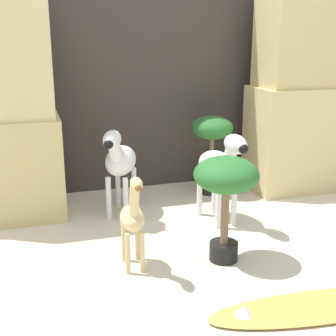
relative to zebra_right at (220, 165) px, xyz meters
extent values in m
plane|color=beige|center=(-0.24, -0.82, -0.39)|extent=(14.00, 14.00, 0.00)
cube|color=#38332D|center=(-0.24, 0.92, 0.71)|extent=(6.40, 0.08, 2.20)
cube|color=#D1B775|center=(-1.34, 0.50, -0.05)|extent=(0.75, 0.46, 0.68)
cube|color=#DBC184|center=(0.87, 0.50, 0.02)|extent=(0.75, 0.46, 0.82)
cube|color=#D1B775|center=(0.87, 0.50, 0.77)|extent=(0.67, 0.41, 0.69)
cylinder|color=white|center=(0.07, -0.08, -0.25)|extent=(0.04, 0.04, 0.29)
cylinder|color=white|center=(-0.05, -0.09, -0.25)|extent=(0.04, 0.04, 0.29)
cylinder|color=white|center=(0.03, 0.17, -0.25)|extent=(0.04, 0.04, 0.29)
cylinder|color=white|center=(-0.08, 0.15, -0.25)|extent=(0.04, 0.04, 0.29)
ellipsoid|color=white|center=(-0.01, 0.04, -0.02)|extent=(0.25, 0.38, 0.20)
cylinder|color=white|center=(0.02, -0.11, 0.10)|extent=(0.09, 0.13, 0.18)
ellipsoid|color=white|center=(0.02, -0.16, 0.18)|extent=(0.14, 0.21, 0.12)
sphere|color=black|center=(0.04, -0.25, 0.17)|extent=(0.06, 0.06, 0.06)
cube|color=black|center=(0.02, -0.11, 0.11)|extent=(0.03, 0.07, 0.15)
cylinder|color=white|center=(-0.58, 0.21, -0.25)|extent=(0.04, 0.04, 0.29)
cylinder|color=white|center=(-0.69, 0.26, -0.25)|extent=(0.04, 0.04, 0.29)
cylinder|color=white|center=(-0.48, 0.44, -0.25)|extent=(0.04, 0.04, 0.29)
cylinder|color=white|center=(-0.58, 0.49, -0.25)|extent=(0.04, 0.04, 0.29)
ellipsoid|color=white|center=(-0.58, 0.35, -0.02)|extent=(0.33, 0.41, 0.20)
cylinder|color=white|center=(-0.65, 0.22, 0.10)|extent=(0.12, 0.15, 0.18)
ellipsoid|color=white|center=(-0.67, 0.17, 0.18)|extent=(0.18, 0.23, 0.12)
sphere|color=black|center=(-0.70, 0.09, 0.17)|extent=(0.06, 0.06, 0.06)
cube|color=black|center=(-0.65, 0.22, 0.11)|extent=(0.05, 0.07, 0.15)
cylinder|color=#E0C184|center=(-0.65, -0.52, -0.28)|extent=(0.03, 0.03, 0.23)
cylinder|color=#E0C184|center=(-0.72, -0.51, -0.28)|extent=(0.03, 0.03, 0.23)
cylinder|color=#E0C184|center=(-0.64, -0.36, -0.28)|extent=(0.03, 0.03, 0.23)
cylinder|color=#E0C184|center=(-0.71, -0.36, -0.28)|extent=(0.03, 0.03, 0.23)
ellipsoid|color=#E0C184|center=(-0.68, -0.44, -0.11)|extent=(0.14, 0.22, 0.13)
cylinder|color=#E0C184|center=(-0.69, -0.53, 0.02)|extent=(0.06, 0.12, 0.23)
ellipsoid|color=#E0C184|center=(-0.69, -0.60, 0.13)|extent=(0.07, 0.11, 0.07)
sphere|color=brown|center=(-0.69, -0.65, 0.12)|extent=(0.03, 0.03, 0.03)
cylinder|color=black|center=(0.17, 0.57, -0.35)|extent=(0.18, 0.18, 0.09)
cylinder|color=brown|center=(0.17, 0.57, -0.13)|extent=(0.03, 0.03, 0.35)
ellipsoid|color=#286B2D|center=(0.17, 0.57, 0.13)|extent=(0.32, 0.32, 0.18)
cylinder|color=black|center=(-0.18, -0.51, -0.34)|extent=(0.16, 0.16, 0.10)
cylinder|color=brown|center=(-0.18, -0.51, -0.14)|extent=(0.04, 0.04, 0.30)
ellipsoid|color=#286B2D|center=(-0.18, -0.51, 0.10)|extent=(0.35, 0.35, 0.19)
ellipsoid|color=gold|center=(0.06, -1.08, -0.38)|extent=(1.10, 0.34, 0.03)
cone|color=white|center=(-0.32, -1.06, -0.35)|extent=(0.09, 0.09, 0.05)
camera|label=1|loc=(-1.15, -2.68, 0.83)|focal=50.00mm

